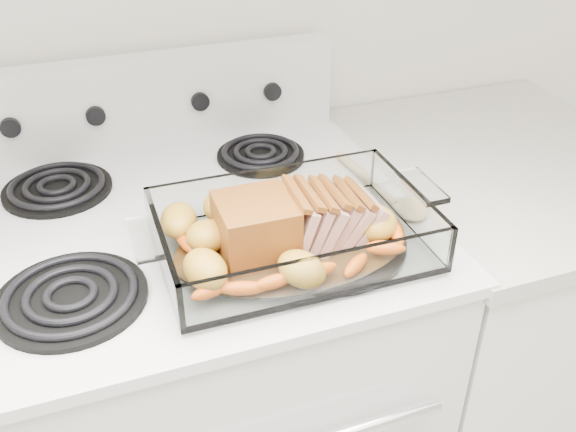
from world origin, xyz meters
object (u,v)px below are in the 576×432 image
object	(u,v)px
pork_roast	(283,224)
counter_right	(477,331)
baking_dish	(293,238)
electric_range	(202,402)

from	to	relation	value
pork_roast	counter_right	bearing A→B (deg)	39.86
counter_right	pork_roast	bearing A→B (deg)	-163.45
baking_dish	pork_roast	size ratio (longest dim) A/B	1.60
baking_dish	pork_roast	bearing A→B (deg)	-179.27
baking_dish	counter_right	bearing A→B (deg)	17.73
electric_range	pork_roast	distance (m)	0.55
electric_range	baking_dish	bearing A→B (deg)	-50.03
electric_range	baking_dish	distance (m)	0.53
electric_range	counter_right	distance (m)	0.67
counter_right	baking_dish	bearing A→B (deg)	-163.01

